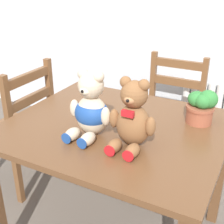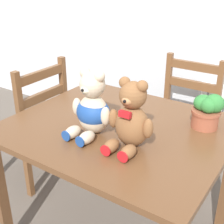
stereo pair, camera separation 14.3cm
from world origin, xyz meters
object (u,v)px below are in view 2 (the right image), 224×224
Objects in this scene: wooden_chair_side at (33,124)px; teddy_bear_left at (92,109)px; wooden_chair_behind at (182,122)px; teddy_bear_right at (131,119)px; potted_plant at (207,109)px.

teddy_bear_left is at bearing -111.07° from wooden_chair_side.
wooden_chair_behind is 1.05m from teddy_bear_right.
teddy_bear_right is at bearing -120.06° from potted_plant.
teddy_bear_right is 1.74× the size of potted_plant.
wooden_chair_side is at bearing -17.21° from teddy_bear_right.
potted_plant is (0.22, 0.38, -0.04)m from teddy_bear_right.
wooden_chair_behind is at bearing 120.31° from potted_plant.
wooden_chair_behind is at bearing -55.63° from wooden_chair_side.
wooden_chair_behind is at bearing -83.34° from teddy_bear_right.
teddy_bear_left reaches higher than wooden_chair_behind.
wooden_chair_side is 2.93× the size of teddy_bear_right.
teddy_bear_left is at bearing 83.59° from wooden_chair_behind.
wooden_chair_side is at bearing -177.19° from potted_plant.
teddy_bear_right is (1.03, -0.32, 0.46)m from wooden_chair_side.
wooden_chair_behind is 1.04m from teddy_bear_left.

